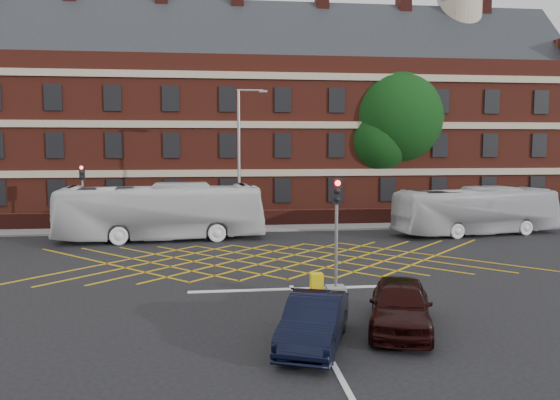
{
  "coord_description": "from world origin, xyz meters",
  "views": [
    {
      "loc": [
        -2.89,
        -23.8,
        5.51
      ],
      "look_at": [
        0.09,
        1.5,
        2.95
      ],
      "focal_mm": 35.0,
      "sensor_mm": 36.0,
      "label": 1
    }
  ],
  "objects": [
    {
      "name": "boundary_wall",
      "position": [
        0.0,
        13.0,
        0.55
      ],
      "size": [
        56.0,
        0.5,
        1.1
      ],
      "primitive_type": "cube",
      "color": "#491813",
      "rests_on": "ground"
    },
    {
      "name": "car_navy",
      "position": [
        -0.25,
        -9.41,
        0.69
      ],
      "size": [
        2.79,
        4.41,
        1.37
      ],
      "primitive_type": "imported",
      "rotation": [
        0.0,
        0.0,
        -0.35
      ],
      "color": "black",
      "rests_on": "ground"
    },
    {
      "name": "ground",
      "position": [
        0.0,
        0.0,
        0.0
      ],
      "size": [
        120.0,
        120.0,
        0.0
      ],
      "primitive_type": "plane",
      "color": "black",
      "rests_on": "ground"
    },
    {
      "name": "utility_cabinet",
      "position": [
        0.65,
        -4.97,
        0.47
      ],
      "size": [
        0.44,
        0.41,
        0.95
      ],
      "primitive_type": "cube",
      "color": "yellow",
      "rests_on": "ground"
    },
    {
      "name": "car_maroon",
      "position": [
        2.55,
        -8.42,
        0.76
      ],
      "size": [
        3.1,
        4.78,
        1.51
      ],
      "primitive_type": "imported",
      "rotation": [
        0.0,
        0.0,
        -0.32
      ],
      "color": "black",
      "rests_on": "ground"
    },
    {
      "name": "stop_line",
      "position": [
        0.0,
        -3.5,
        0.01
      ],
      "size": [
        8.0,
        0.3,
        0.02
      ],
      "primitive_type": "cube",
      "color": "silver",
      "rests_on": "ground"
    },
    {
      "name": "victorian_building",
      "position": [
        0.25,
        22.0,
        7.84
      ],
      "size": [
        51.0,
        12.17,
        20.4
      ],
      "color": "maroon",
      "rests_on": "ground"
    },
    {
      "name": "traffic_light_near",
      "position": [
        1.57,
        -4.03,
        1.76
      ],
      "size": [
        0.7,
        0.7,
        4.27
      ],
      "color": "slate",
      "rests_on": "ground"
    },
    {
      "name": "centre_line",
      "position": [
        0.0,
        -10.0,
        0.01
      ],
      "size": [
        0.15,
        14.0,
        0.02
      ],
      "primitive_type": "cube",
      "color": "silver",
      "rests_on": "ground"
    },
    {
      "name": "street_lamp",
      "position": [
        -1.4,
        9.8,
        3.06
      ],
      "size": [
        2.25,
        1.0,
        8.89
      ],
      "color": "slate",
      "rests_on": "ground"
    },
    {
      "name": "far_pavement",
      "position": [
        0.0,
        12.0,
        0.06
      ],
      "size": [
        60.0,
        3.0,
        0.12
      ],
      "primitive_type": "cube",
      "color": "slate",
      "rests_on": "ground"
    },
    {
      "name": "bus_right",
      "position": [
        13.08,
        8.01,
        1.47
      ],
      "size": [
        10.78,
        4.06,
        2.93
      ],
      "primitive_type": "imported",
      "rotation": [
        0.0,
        0.0,
        1.73
      ],
      "color": "silver",
      "rests_on": "ground"
    },
    {
      "name": "bus_left",
      "position": [
        -6.06,
        8.27,
        1.65
      ],
      "size": [
        12.02,
        3.54,
        3.31
      ],
      "primitive_type": "imported",
      "rotation": [
        0.0,
        0.0,
        1.64
      ],
      "color": "silver",
      "rests_on": "ground"
    },
    {
      "name": "box_junction_hatching",
      "position": [
        0.0,
        2.0,
        0.01
      ],
      "size": [
        8.22,
        8.22,
        0.02
      ],
      "primitive_type": "cube",
      "rotation": [
        0.0,
        0.0,
        0.79
      ],
      "color": "#CC990C",
      "rests_on": "ground"
    },
    {
      "name": "traffic_light_far",
      "position": [
        -11.21,
        11.53,
        1.76
      ],
      "size": [
        0.7,
        0.7,
        4.27
      ],
      "color": "slate",
      "rests_on": "ground"
    },
    {
      "name": "deciduous_tree",
      "position": [
        10.94,
        17.99,
        7.08
      ],
      "size": [
        7.94,
        7.81,
        11.54
      ],
      "color": "black",
      "rests_on": "ground"
    },
    {
      "name": "direction_signs",
      "position": [
        -11.85,
        10.95,
        1.38
      ],
      "size": [
        1.1,
        0.16,
        2.2
      ],
      "color": "gray",
      "rests_on": "ground"
    }
  ]
}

